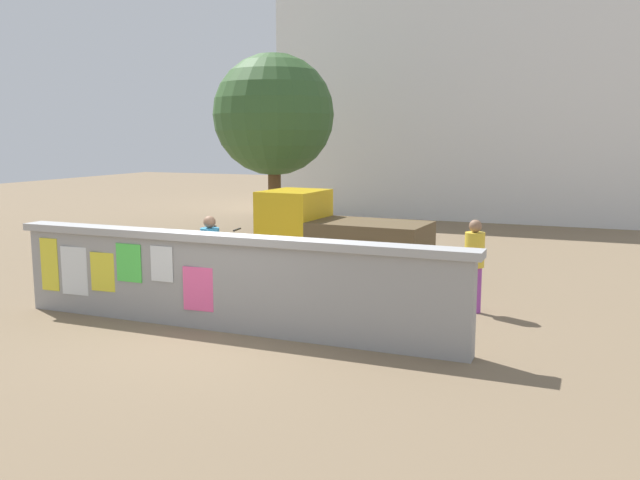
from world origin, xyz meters
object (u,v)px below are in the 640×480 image
(bicycle_far, at_px, (218,251))
(motorcycle, at_px, (141,264))
(person_bystander, at_px, (474,256))
(tree_roadside, at_px, (274,115))
(auto_rickshaw_truck, at_px, (335,236))
(bicycle_near, at_px, (376,304))
(person_walking, at_px, (210,251))

(bicycle_far, bearing_deg, motorcycle, -96.75)
(person_bystander, relative_size, tree_roadside, 0.30)
(auto_rickshaw_truck, xyz_separation_m, bicycle_far, (-3.00, 0.14, -0.54))
(auto_rickshaw_truck, distance_m, motorcycle, 4.08)
(bicycle_far, bearing_deg, auto_rickshaw_truck, -2.62)
(auto_rickshaw_truck, height_order, person_bystander, auto_rickshaw_truck)
(auto_rickshaw_truck, bearing_deg, person_bystander, -28.88)
(bicycle_near, relative_size, bicycle_far, 1.00)
(bicycle_far, bearing_deg, bicycle_near, -34.54)
(bicycle_near, bearing_deg, motorcycle, 170.10)
(bicycle_near, bearing_deg, tree_roadside, 125.30)
(person_bystander, xyz_separation_m, tree_roadside, (-7.25, 6.95, 2.66))
(bicycle_near, xyz_separation_m, person_walking, (-3.21, 0.23, 0.62))
(motorcycle, relative_size, person_walking, 1.16)
(auto_rickshaw_truck, height_order, bicycle_far, auto_rickshaw_truck)
(tree_roadside, bearing_deg, bicycle_near, -54.70)
(bicycle_far, relative_size, tree_roadside, 0.31)
(motorcycle, bearing_deg, auto_rickshaw_truck, 35.74)
(auto_rickshaw_truck, relative_size, bicycle_near, 2.16)
(motorcycle, xyz_separation_m, bicycle_near, (5.28, -0.92, -0.10))
(tree_roadside, bearing_deg, bicycle_far, -78.79)
(person_walking, height_order, tree_roadside, tree_roadside)
(person_walking, relative_size, tree_roadside, 0.30)
(motorcycle, distance_m, person_bystander, 6.60)
(person_walking, xyz_separation_m, tree_roadside, (-2.76, 8.21, 2.66))
(auto_rickshaw_truck, height_order, person_walking, auto_rickshaw_truck)
(motorcycle, bearing_deg, bicycle_near, -9.90)
(bicycle_far, relative_size, person_bystander, 1.05)
(bicycle_far, distance_m, tree_roadside, 6.07)
(auto_rickshaw_truck, bearing_deg, motorcycle, -144.26)
(auto_rickshaw_truck, relative_size, motorcycle, 1.95)
(bicycle_near, distance_m, tree_roadside, 10.84)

